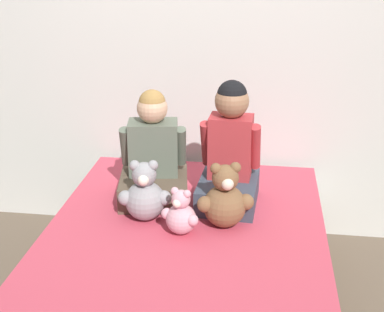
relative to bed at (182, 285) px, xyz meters
The scene contains 7 objects.
wall_behind_bed 1.44m from the bed, 90.00° to the left, with size 8.00×0.06×2.50m.
bed is the anchor object (origin of this frame).
child_on_left 0.67m from the bed, 116.71° to the left, with size 0.40×0.40×0.59m.
child_on_right 0.69m from the bed, 66.86° to the left, with size 0.32×0.40×0.65m.
teddy_bear_held_by_left_child 0.47m from the bed, 139.26° to the left, with size 0.26×0.20×0.31m.
teddy_bear_held_by_right_child 0.46m from the bed, 42.36° to the left, with size 0.27×0.21×0.33m.
teddy_bear_between_children 0.35m from the bed, 102.05° to the left, with size 0.18×0.14×0.23m.
Camera 1 is at (0.34, -2.11, 1.79)m, focal length 50.00 mm.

